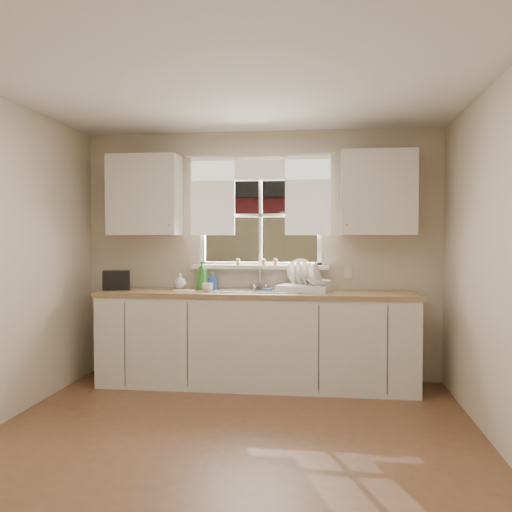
# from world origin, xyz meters

# --- Properties ---
(ground) EXTENTS (4.00, 4.00, 0.00)m
(ground) POSITION_xyz_m (0.00, 0.00, 0.00)
(ground) COLOR brown
(ground) RESTS_ON ground
(room_walls) EXTENTS (3.62, 4.02, 2.50)m
(room_walls) POSITION_xyz_m (0.00, -0.07, 1.24)
(room_walls) COLOR beige
(room_walls) RESTS_ON ground
(ceiling) EXTENTS (3.60, 4.00, 0.02)m
(ceiling) POSITION_xyz_m (0.00, 0.00, 2.50)
(ceiling) COLOR silver
(ceiling) RESTS_ON room_walls
(window) EXTENTS (1.38, 0.16, 1.06)m
(window) POSITION_xyz_m (0.00, 2.00, 1.49)
(window) COLOR white
(window) RESTS_ON room_walls
(curtains) EXTENTS (1.50, 0.03, 0.81)m
(curtains) POSITION_xyz_m (0.00, 1.95, 1.93)
(curtains) COLOR white
(curtains) RESTS_ON room_walls
(base_cabinets) EXTENTS (3.00, 0.62, 0.87)m
(base_cabinets) POSITION_xyz_m (0.00, 1.68, 0.43)
(base_cabinets) COLOR silver
(base_cabinets) RESTS_ON ground
(countertop) EXTENTS (3.04, 0.65, 0.04)m
(countertop) POSITION_xyz_m (0.00, 1.68, 0.89)
(countertop) COLOR #97754B
(countertop) RESTS_ON base_cabinets
(upper_cabinet_left) EXTENTS (0.70, 0.33, 0.80)m
(upper_cabinet_left) POSITION_xyz_m (-1.15, 1.82, 1.85)
(upper_cabinet_left) COLOR silver
(upper_cabinet_left) RESTS_ON room_walls
(upper_cabinet_right) EXTENTS (0.70, 0.33, 0.80)m
(upper_cabinet_right) POSITION_xyz_m (1.15, 1.82, 1.85)
(upper_cabinet_right) COLOR silver
(upper_cabinet_right) RESTS_ON room_walls
(wall_outlet) EXTENTS (0.08, 0.01, 0.12)m
(wall_outlet) POSITION_xyz_m (0.88, 1.99, 1.08)
(wall_outlet) COLOR beige
(wall_outlet) RESTS_ON room_walls
(sill_jars) EXTENTS (0.42, 0.04, 0.06)m
(sill_jars) POSITION_xyz_m (-0.01, 1.94, 1.18)
(sill_jars) COLOR brown
(sill_jars) RESTS_ON window
(backyard) EXTENTS (20.00, 10.00, 6.13)m
(backyard) POSITION_xyz_m (0.58, 8.42, 3.46)
(backyard) COLOR #335421
(backyard) RESTS_ON ground
(sink) EXTENTS (0.88, 0.52, 0.40)m
(sink) POSITION_xyz_m (0.00, 1.71, 0.84)
(sink) COLOR #B7B7BC
(sink) RESTS_ON countertop
(dish_rack) EXTENTS (0.54, 0.45, 0.31)m
(dish_rack) POSITION_xyz_m (0.46, 1.74, 0.98)
(dish_rack) COLOR white
(dish_rack) RESTS_ON countertop
(bowl) EXTENTS (0.28, 0.28, 0.05)m
(bowl) POSITION_xyz_m (0.59, 1.69, 1.00)
(bowl) COLOR silver
(bowl) RESTS_ON dish_rack
(soap_bottle_a) EXTENTS (0.14, 0.14, 0.28)m
(soap_bottle_a) POSITION_xyz_m (-0.56, 1.79, 1.05)
(soap_bottle_a) COLOR #2B822A
(soap_bottle_a) RESTS_ON countertop
(soap_bottle_b) EXTENTS (0.10, 0.10, 0.17)m
(soap_bottle_b) POSITION_xyz_m (-0.46, 1.86, 0.99)
(soap_bottle_b) COLOR blue
(soap_bottle_b) RESTS_ON countertop
(soap_bottle_c) EXTENTS (0.14, 0.14, 0.16)m
(soap_bottle_c) POSITION_xyz_m (-0.78, 1.78, 0.99)
(soap_bottle_c) COLOR #ECE6C2
(soap_bottle_c) RESTS_ON countertop
(saucer) EXTENTS (0.20, 0.20, 0.01)m
(saucer) POSITION_xyz_m (-0.69, 1.60, 0.92)
(saucer) COLOR white
(saucer) RESTS_ON countertop
(cup) EXTENTS (0.14, 0.14, 0.08)m
(cup) POSITION_xyz_m (-0.46, 1.59, 0.95)
(cup) COLOR white
(cup) RESTS_ON countertop
(black_appliance) EXTENTS (0.32, 0.29, 0.19)m
(black_appliance) POSITION_xyz_m (-1.40, 1.69, 1.00)
(black_appliance) COLOR black
(black_appliance) RESTS_ON countertop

